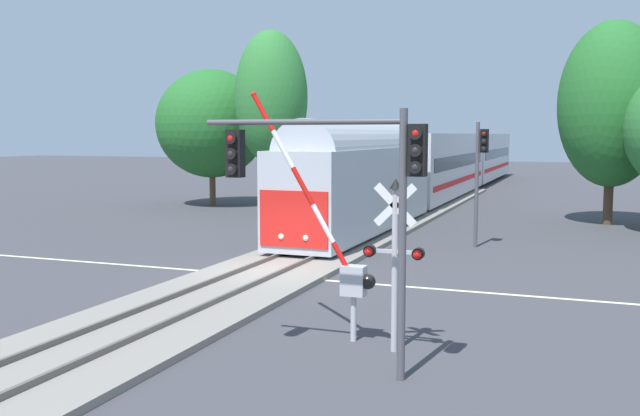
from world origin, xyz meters
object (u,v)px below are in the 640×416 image
object	(u,v)px
crossing_gate_near	(343,259)
commuter_train	(444,162)
oak_far_right	(612,104)
traffic_signal_far_side	(480,164)
crossing_signal_mast	(394,247)
pine_left_background	(212,124)
traffic_signal_near_right	(342,176)
oak_behind_train	(271,98)

from	to	relation	value
crossing_gate_near	commuter_train	bearing A→B (deg)	97.36
crossing_gate_near	oak_far_right	bearing A→B (deg)	75.88
traffic_signal_far_side	oak_far_right	xyz separation A→B (m)	(5.41, 10.40, 2.84)
crossing_gate_near	crossing_signal_mast	world-z (taller)	crossing_gate_near
oak_far_right	pine_left_background	distance (m)	25.27
crossing_signal_mast	pine_left_background	distance (m)	34.41
oak_far_right	traffic_signal_near_right	bearing A→B (deg)	-101.56
pine_left_background	crossing_signal_mast	bearing A→B (deg)	-54.00
traffic_signal_near_right	oak_far_right	distance (m)	28.48
pine_left_background	traffic_signal_far_side	bearing A→B (deg)	-31.40
crossing_gate_near	traffic_signal_near_right	world-z (taller)	crossing_gate_near
oak_behind_train	pine_left_background	world-z (taller)	oak_behind_train
traffic_signal_near_right	pine_left_background	xyz separation A→B (m)	(-19.51, 29.48, 1.54)
crossing_signal_mast	oak_behind_train	xyz separation A→B (m)	(-14.25, 24.64, 4.71)
crossing_gate_near	oak_far_right	xyz separation A→B (m)	(6.43, 25.57, 4.49)
crossing_gate_near	traffic_signal_far_side	xyz separation A→B (m)	(1.02, 15.17, 1.66)
commuter_train	oak_far_right	bearing A→B (deg)	-48.27
crossing_gate_near	traffic_signal_far_side	world-z (taller)	crossing_gate_near
commuter_train	traffic_signal_near_right	world-z (taller)	commuter_train
commuter_train	oak_behind_train	distance (m)	16.81
crossing_signal_mast	pine_left_background	world-z (taller)	pine_left_background
oak_far_right	pine_left_background	world-z (taller)	oak_far_right
oak_far_right	oak_behind_train	bearing A→B (deg)	-175.83
crossing_gate_near	traffic_signal_near_right	xyz separation A→B (m)	(0.75, -2.23, 2.08)
oak_far_right	crossing_gate_near	bearing A→B (deg)	-104.12
pine_left_background	traffic_signal_near_right	bearing A→B (deg)	-56.50
commuter_train	crossing_gate_near	world-z (taller)	crossing_gate_near
crossing_signal_mast	pine_left_background	bearing A→B (deg)	126.00
traffic_signal_far_side	traffic_signal_near_right	size ratio (longest dim) A/B	1.01
commuter_train	crossing_gate_near	distance (m)	38.67
commuter_train	oak_behind_train	bearing A→B (deg)	-119.20
crossing_gate_near	traffic_signal_far_side	distance (m)	15.29
crossing_signal_mast	traffic_signal_near_right	bearing A→B (deg)	-109.61
commuter_train	oak_behind_train	xyz separation A→B (m)	(-7.92, -14.18, 4.36)
commuter_train	traffic_signal_near_right	distance (m)	40.99
commuter_train	traffic_signal_far_side	size ratio (longest dim) A/B	11.70
traffic_signal_far_side	oak_behind_train	world-z (taller)	oak_behind_train
crossing_gate_near	pine_left_background	distance (m)	33.28
oak_far_right	oak_behind_train	xyz separation A→B (m)	(-19.31, -1.41, 0.64)
commuter_train	pine_left_background	distance (m)	17.94
commuter_train	traffic_signal_far_side	xyz separation A→B (m)	(5.98, -23.17, 0.88)
traffic_signal_far_side	oak_far_right	size ratio (longest dim) A/B	0.49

